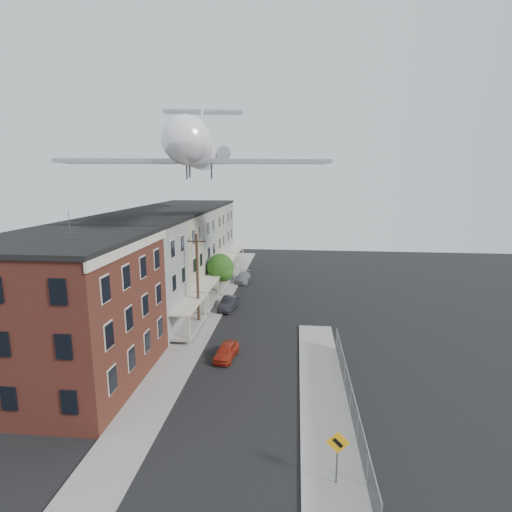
{
  "coord_description": "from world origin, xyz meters",
  "views": [
    {
      "loc": [
        3.52,
        -17.49,
        14.17
      ],
      "look_at": [
        0.93,
        7.98,
        9.05
      ],
      "focal_mm": 28.0,
      "sensor_mm": 36.0,
      "label": 1
    }
  ],
  "objects": [
    {
      "name": "curb_left",
      "position": [
        -4.05,
        24.0,
        0.07
      ],
      "size": [
        0.15,
        62.0,
        0.14
      ],
      "primitive_type": "cube",
      "color": "gray",
      "rests_on": "ground"
    },
    {
      "name": "sidewalk_right",
      "position": [
        5.5,
        6.0,
        0.06
      ],
      "size": [
        3.0,
        26.0,
        0.12
      ],
      "primitive_type": "cube",
      "color": "gray",
      "rests_on": "ground"
    },
    {
      "name": "car_mid",
      "position": [
        -3.6,
        23.3,
        0.67
      ],
      "size": [
        1.87,
        4.2,
        1.34
      ],
      "primitive_type": "imported",
      "rotation": [
        0.0,
        0.0,
        -0.11
      ],
      "color": "black",
      "rests_on": "ground"
    },
    {
      "name": "row_house_a",
      "position": [
        -11.96,
        16.5,
        5.13
      ],
      "size": [
        11.98,
        7.0,
        10.3
      ],
      "color": "slate",
      "rests_on": "ground"
    },
    {
      "name": "utility_pole",
      "position": [
        -5.6,
        18.0,
        4.67
      ],
      "size": [
        1.8,
        0.26,
        9.0
      ],
      "color": "black",
      "rests_on": "ground"
    },
    {
      "name": "ground",
      "position": [
        0.0,
        0.0,
        0.0
      ],
      "size": [
        120.0,
        120.0,
        0.0
      ],
      "primitive_type": "plane",
      "color": "black",
      "rests_on": "ground"
    },
    {
      "name": "chainlink_fence",
      "position": [
        7.0,
        5.0,
        1.0
      ],
      "size": [
        0.06,
        18.06,
        1.9
      ],
      "color": "gray",
      "rests_on": "ground"
    },
    {
      "name": "row_house_c",
      "position": [
        -11.96,
        30.5,
        5.13
      ],
      "size": [
        11.98,
        7.0,
        10.3
      ],
      "color": "slate",
      "rests_on": "ground"
    },
    {
      "name": "row_house_d",
      "position": [
        -11.96,
        37.5,
        5.13
      ],
      "size": [
        11.98,
        7.0,
        10.3
      ],
      "color": "gray",
      "rests_on": "ground"
    },
    {
      "name": "car_near",
      "position": [
        -1.8,
        11.55,
        0.6
      ],
      "size": [
        1.82,
        3.64,
        1.19
      ],
      "primitive_type": "imported",
      "rotation": [
        0.0,
        0.0,
        -0.12
      ],
      "color": "#A62915",
      "rests_on": "ground"
    },
    {
      "name": "street_tree",
      "position": [
        -5.27,
        27.92,
        3.45
      ],
      "size": [
        3.22,
        3.2,
        5.2
      ],
      "color": "black",
      "rests_on": "ground"
    },
    {
      "name": "car_far",
      "position": [
        -3.6,
        34.84,
        0.63
      ],
      "size": [
        1.81,
        4.37,
        1.26
      ],
      "primitive_type": "imported",
      "rotation": [
        0.0,
        0.0,
        -0.01
      ],
      "color": "gray",
      "rests_on": "ground"
    },
    {
      "name": "airplane",
      "position": [
        -6.11,
        21.73,
        16.57
      ],
      "size": [
        24.71,
        28.23,
        8.11
      ],
      "color": "white",
      "rests_on": "ground"
    },
    {
      "name": "curb_right",
      "position": [
        4.05,
        6.0,
        0.07
      ],
      "size": [
        0.15,
        26.0,
        0.14
      ],
      "primitive_type": "cube",
      "color": "gray",
      "rests_on": "ground"
    },
    {
      "name": "row_house_b",
      "position": [
        -11.96,
        23.5,
        5.13
      ],
      "size": [
        11.98,
        7.0,
        10.3
      ],
      "color": "gray",
      "rests_on": "ground"
    },
    {
      "name": "warning_sign",
      "position": [
        5.6,
        -1.03,
        1.88
      ],
      "size": [
        1.1,
        0.11,
        2.8
      ],
      "color": "#515156",
      "rests_on": "ground"
    },
    {
      "name": "row_house_e",
      "position": [
        -11.96,
        44.5,
        5.13
      ],
      "size": [
        11.98,
        7.0,
        10.3
      ],
      "color": "slate",
      "rests_on": "ground"
    },
    {
      "name": "sidewalk_left",
      "position": [
        -5.5,
        24.0,
        0.06
      ],
      "size": [
        3.0,
        62.0,
        0.12
      ],
      "primitive_type": "cube",
      "color": "gray",
      "rests_on": "ground"
    },
    {
      "name": "corner_building",
      "position": [
        -12.0,
        7.0,
        5.16
      ],
      "size": [
        10.31,
        12.3,
        12.15
      ],
      "color": "#3C1413",
      "rests_on": "ground"
    }
  ]
}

